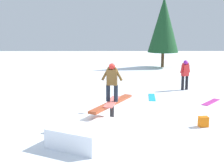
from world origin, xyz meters
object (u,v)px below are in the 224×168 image
bystander_red (185,73)px  main_rider_on_rail (112,84)px  loose_snowboard_magenta (211,102)px  backpack_on_snow (203,122)px  loose_snowboard_cyan (152,97)px  rail_feature (112,106)px  pine_tree_near (164,25)px

bystander_red → main_rider_on_rail: bearing=27.4°
loose_snowboard_magenta → backpack_on_snow: size_ratio=4.20×
bystander_red → loose_snowboard_magenta: size_ratio=1.07×
loose_snowboard_magenta → backpack_on_snow: (-3.26, 1.30, 0.16)m
bystander_red → loose_snowboard_cyan: bearing=12.7°
backpack_on_snow → rail_feature: bearing=-10.4°
pine_tree_near → rail_feature: bearing=164.3°
rail_feature → loose_snowboard_magenta: 5.35m
rail_feature → bystander_red: (5.78, -3.76, 0.17)m
rail_feature → bystander_red: 6.90m
loose_snowboard_magenta → pine_tree_near: 11.83m
rail_feature → backpack_on_snow: 3.03m
loose_snowboard_magenta → pine_tree_near: size_ratio=0.26×
rail_feature → loose_snowboard_magenta: (3.14, -4.28, -0.67)m
bystander_red → pine_tree_near: (8.72, -0.31, 2.43)m
rail_feature → backpack_on_snow: size_ratio=7.15×
main_rider_on_rail → backpack_on_snow: size_ratio=4.63×
main_rider_on_rail → bystander_red: 6.92m
backpack_on_snow → pine_tree_near: bearing=-102.3°
pine_tree_near → main_rider_on_rail: bearing=164.3°
rail_feature → loose_snowboard_magenta: bearing=-26.5°
backpack_on_snow → bystander_red: bearing=-105.5°
loose_snowboard_cyan → backpack_on_snow: bearing=-159.4°
main_rider_on_rail → bystander_red: (5.78, -3.76, -0.55)m
loose_snowboard_cyan → bystander_red: bearing=-42.1°
rail_feature → loose_snowboard_magenta: size_ratio=1.70×
rail_feature → bystander_red: bearing=-5.7°
main_rider_on_rail → loose_snowboard_cyan: (4.06, -1.86, -1.40)m
loose_snowboard_cyan → pine_tree_near: bearing=-6.4°
main_rider_on_rail → loose_snowboard_cyan: 4.68m
backpack_on_snow → loose_snowboard_magenta: bearing=-119.7°
bystander_red → backpack_on_snow: size_ratio=4.49×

